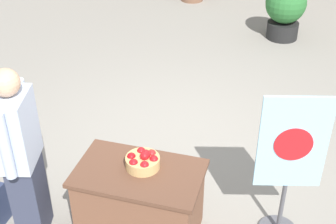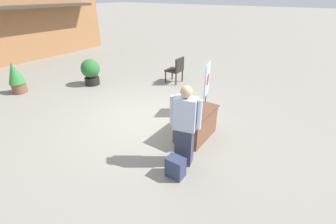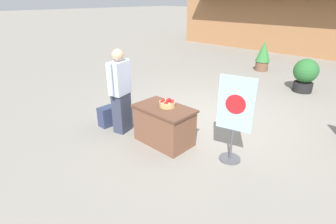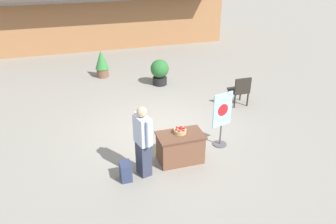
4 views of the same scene
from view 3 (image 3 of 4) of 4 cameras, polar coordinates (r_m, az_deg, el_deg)
ground_plane at (r=6.08m, az=8.62°, el=-1.46°), size 120.00×120.00×0.00m
storefront_building at (r=15.71m, az=30.09°, el=18.94°), size 13.72×4.70×4.10m
display_table at (r=4.91m, az=-0.83°, el=-2.85°), size 1.10×0.67×0.72m
apple_basket at (r=4.77m, az=-0.09°, el=1.95°), size 0.30×0.30×0.16m
person_visitor at (r=5.24m, az=-10.34°, el=4.45°), size 0.36×0.59×1.69m
backpack at (r=5.78m, az=-13.11°, el=-0.94°), size 0.24×0.34×0.42m
poster_board at (r=4.32m, az=14.26°, el=-1.01°), size 0.56×0.36×1.47m
potted_plant_near_left at (r=8.59m, az=27.71°, el=7.32°), size 0.68×0.68×0.97m
potted_plant_far_right at (r=10.56m, az=20.01°, el=11.53°), size 0.53×0.53×1.10m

